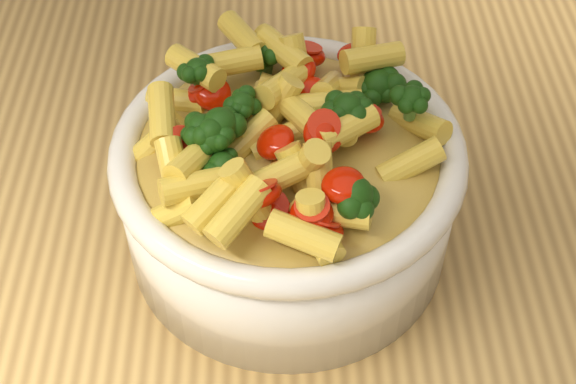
{
  "coord_description": "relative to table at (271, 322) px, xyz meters",
  "views": [
    {
      "loc": [
        0.01,
        -0.36,
        1.35
      ],
      "look_at": [
        0.01,
        0.0,
        0.95
      ],
      "focal_mm": 50.0,
      "sensor_mm": 36.0,
      "label": 1
    }
  ],
  "objects": [
    {
      "name": "pasta_salad",
      "position": [
        0.01,
        0.0,
        0.21
      ],
      "size": [
        0.18,
        0.18,
        0.04
      ],
      "color": "#FFD550",
      "rests_on": "serving_bowl"
    },
    {
      "name": "serving_bowl",
      "position": [
        0.01,
        0.0,
        0.15
      ],
      "size": [
        0.23,
        0.23,
        0.1
      ],
      "color": "white",
      "rests_on": "table"
    },
    {
      "name": "table",
      "position": [
        0.0,
        0.0,
        0.0
      ],
      "size": [
        1.2,
        0.8,
        0.9
      ],
      "color": "tan",
      "rests_on": "ground"
    }
  ]
}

